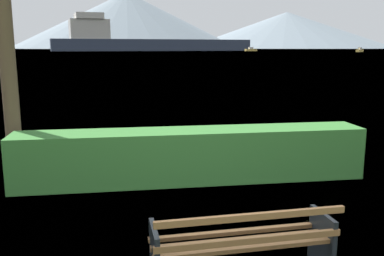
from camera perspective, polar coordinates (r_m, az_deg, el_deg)
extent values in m
plane|color=#7A99A8|center=(311.37, -8.63, 10.49)|extent=(620.00, 620.00, 0.00)
cube|color=olive|center=(4.33, 7.60, -16.00)|extent=(1.89, 0.17, 0.04)
cube|color=olive|center=(4.49, 6.76, -14.93)|extent=(1.89, 0.17, 0.04)
cube|color=olive|center=(4.66, 5.98, -13.94)|extent=(1.89, 0.17, 0.04)
cube|color=olive|center=(4.22, 7.98, -14.98)|extent=(1.89, 0.15, 0.06)
cube|color=olive|center=(4.07, 8.31, -11.90)|extent=(1.89, 0.15, 0.06)
cube|color=#1E2328|center=(4.87, 17.30, -14.70)|extent=(0.08, 0.51, 0.68)
cube|color=#387A33|center=(7.60, 0.00, -3.75)|extent=(6.30, 0.81, 0.94)
cylinder|color=brown|center=(8.27, -24.09, 11.00)|extent=(0.28, 0.28, 5.08)
cube|color=#2D384C|center=(247.17, -5.15, 11.20)|extent=(115.80, 39.87, 6.50)
cube|color=beige|center=(240.69, -13.87, 12.95)|extent=(23.37, 20.10, 10.40)
cube|color=beige|center=(241.05, -13.95, 14.57)|extent=(17.65, 20.71, 3.25)
cube|color=gold|center=(206.98, 21.93, 9.76)|extent=(4.81, 3.88, 1.13)
cube|color=beige|center=(206.97, 21.95, 10.05)|extent=(2.01, 1.81, 0.98)
cube|color=gold|center=(235.04, 8.03, 10.50)|extent=(6.95, 3.50, 1.13)
cube|color=beige|center=(235.03, 8.04, 10.76)|extent=(2.66, 1.95, 1.03)
cone|color=gray|center=(598.86, -8.85, 14.31)|extent=(307.56, 307.56, 75.46)
cone|color=gray|center=(638.10, 12.76, 12.89)|extent=(295.70, 295.70, 51.56)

